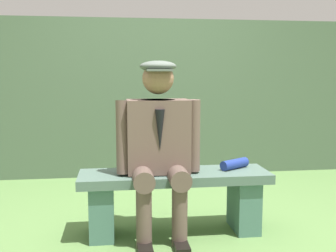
# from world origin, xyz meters

# --- Properties ---
(ground_plane) EXTENTS (30.00, 30.00, 0.00)m
(ground_plane) POSITION_xyz_m (0.00, 0.00, 0.00)
(ground_plane) COLOR #567A40
(bench) EXTENTS (1.43, 0.40, 0.47)m
(bench) POSITION_xyz_m (0.00, 0.00, 0.31)
(bench) COLOR #4A6358
(bench) RESTS_ON ground
(seated_man) EXTENTS (0.62, 0.55, 1.30)m
(seated_man) POSITION_xyz_m (0.12, 0.05, 0.72)
(seated_man) COLOR brown
(seated_man) RESTS_ON ground
(rolled_magazine) EXTENTS (0.26, 0.20, 0.08)m
(rolled_magazine) POSITION_xyz_m (-0.48, -0.05, 0.51)
(rolled_magazine) COLOR navy
(rolled_magazine) RESTS_ON bench
(stadium_wall) EXTENTS (12.00, 0.24, 1.85)m
(stadium_wall) POSITION_xyz_m (0.00, -1.92, 0.92)
(stadium_wall) COLOR #475C45
(stadium_wall) RESTS_ON ground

